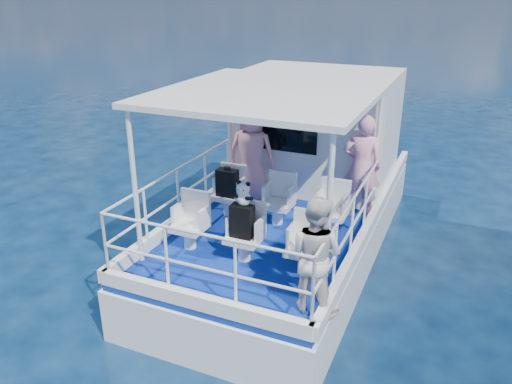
% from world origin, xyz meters
% --- Properties ---
extents(ground, '(2000.00, 2000.00, 0.00)m').
position_xyz_m(ground, '(0.00, 0.00, 0.00)').
color(ground, '#071833').
rests_on(ground, ground).
extents(hull, '(3.00, 7.00, 1.60)m').
position_xyz_m(hull, '(0.00, 1.00, 0.00)').
color(hull, white).
rests_on(hull, ground).
extents(deck, '(2.90, 6.90, 0.10)m').
position_xyz_m(deck, '(0.00, 1.00, 0.85)').
color(deck, navy).
rests_on(deck, hull).
extents(cabin, '(2.85, 2.00, 2.20)m').
position_xyz_m(cabin, '(0.00, 2.30, 2.00)').
color(cabin, white).
rests_on(cabin, deck).
extents(canopy, '(3.00, 3.20, 0.08)m').
position_xyz_m(canopy, '(0.00, -0.20, 3.14)').
color(canopy, white).
rests_on(canopy, cabin).
extents(canopy_posts, '(2.77, 2.97, 2.20)m').
position_xyz_m(canopy_posts, '(0.00, -0.25, 2.00)').
color(canopy_posts, white).
rests_on(canopy_posts, deck).
extents(railings, '(2.84, 3.59, 1.00)m').
position_xyz_m(railings, '(0.00, -0.58, 1.40)').
color(railings, white).
rests_on(railings, deck).
extents(seat_port_fwd, '(0.48, 0.46, 0.38)m').
position_xyz_m(seat_port_fwd, '(-0.90, 0.20, 1.09)').
color(seat_port_fwd, white).
rests_on(seat_port_fwd, deck).
extents(seat_center_fwd, '(0.48, 0.46, 0.38)m').
position_xyz_m(seat_center_fwd, '(0.00, 0.20, 1.09)').
color(seat_center_fwd, white).
rests_on(seat_center_fwd, deck).
extents(seat_stbd_fwd, '(0.48, 0.46, 0.38)m').
position_xyz_m(seat_stbd_fwd, '(0.90, 0.20, 1.09)').
color(seat_stbd_fwd, white).
rests_on(seat_stbd_fwd, deck).
extents(seat_port_aft, '(0.48, 0.46, 0.38)m').
position_xyz_m(seat_port_aft, '(-0.90, -1.10, 1.09)').
color(seat_port_aft, white).
rests_on(seat_port_aft, deck).
extents(seat_center_aft, '(0.48, 0.46, 0.38)m').
position_xyz_m(seat_center_aft, '(0.00, -1.10, 1.09)').
color(seat_center_aft, white).
rests_on(seat_center_aft, deck).
extents(seat_stbd_aft, '(0.48, 0.46, 0.38)m').
position_xyz_m(seat_stbd_aft, '(0.90, -1.10, 1.09)').
color(seat_stbd_aft, white).
rests_on(seat_stbd_aft, deck).
extents(passenger_port_fwd, '(0.70, 0.54, 1.76)m').
position_xyz_m(passenger_port_fwd, '(-0.81, 0.98, 1.78)').
color(passenger_port_fwd, pink).
rests_on(passenger_port_fwd, deck).
extents(passenger_stbd_fwd, '(0.70, 0.52, 1.76)m').
position_xyz_m(passenger_stbd_fwd, '(1.15, 1.06, 1.78)').
color(passenger_stbd_fwd, pink).
rests_on(passenger_stbd_fwd, deck).
extents(passenger_stbd_aft, '(0.80, 0.67, 1.48)m').
position_xyz_m(passenger_stbd_aft, '(1.25, -1.85, 1.64)').
color(passenger_stbd_aft, silver).
rests_on(passenger_stbd_aft, deck).
extents(backpack_port, '(0.35, 0.20, 0.46)m').
position_xyz_m(backpack_port, '(-0.88, 0.12, 1.51)').
color(backpack_port, black).
rests_on(backpack_port, seat_port_fwd).
extents(backpack_center, '(0.32, 0.18, 0.48)m').
position_xyz_m(backpack_center, '(-0.02, -1.13, 1.52)').
color(backpack_center, black).
rests_on(backpack_center, seat_center_aft).
extents(compact_camera, '(0.10, 0.06, 0.06)m').
position_xyz_m(compact_camera, '(-0.87, 0.11, 1.77)').
color(compact_camera, black).
rests_on(compact_camera, backpack_port).
extents(panda, '(0.22, 0.19, 0.35)m').
position_xyz_m(panda, '(-0.00, -1.10, 1.93)').
color(panda, white).
rests_on(panda, backpack_center).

